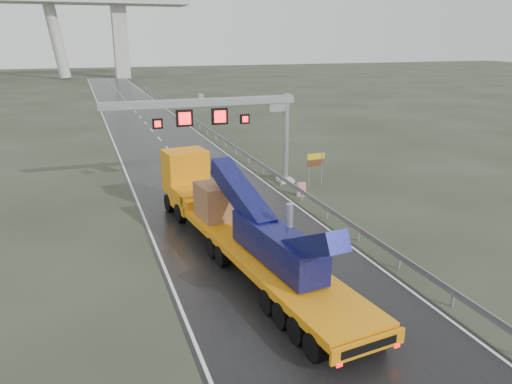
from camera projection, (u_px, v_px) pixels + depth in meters
name	position (u px, v px, depth m)	size (l,w,h in m)	color
ground	(298.00, 298.00, 22.80)	(400.00, 400.00, 0.00)	#262C1F
road	(159.00, 139.00, 58.83)	(11.00, 200.00, 0.02)	black
guardrail	(233.00, 146.00, 51.57)	(0.20, 140.00, 1.40)	gray
sign_gantry	(228.00, 117.00, 38.03)	(14.90, 1.20, 7.42)	#A8A8A4
heavy_haul_truck	(229.00, 214.00, 27.90)	(5.48, 21.33, 4.96)	orange
exit_sign_pair	(316.00, 163.00, 39.75)	(1.55, 0.21, 2.66)	gray
striped_barrier	(301.00, 190.00, 37.35)	(0.61, 0.33, 1.03)	red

